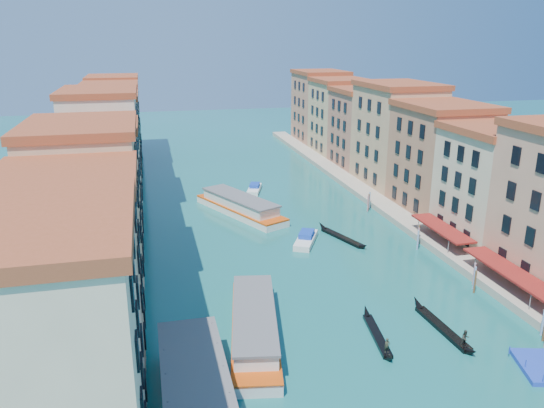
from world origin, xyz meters
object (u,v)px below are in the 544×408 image
Objects in this scene: gondola_fore at (377,334)px; blue_dock at (540,367)px; gondola_right at (444,327)px; vaporetto_stop at (196,393)px; vaporetto_far at (240,206)px; vaporetto_near at (254,324)px.

blue_dock is at bearing -26.05° from gondola_fore.
gondola_right reaches higher than gondola_fore.
vaporetto_stop is 50.66m from vaporetto_far.
vaporetto_far reaches higher than blue_dock.
vaporetto_stop is at bearing -152.55° from gondola_fore.
gondola_fore reaches higher than blue_dock.
gondola_right is at bearing 4.35° from gondola_fore.
gondola_fore is 1.67× the size of blue_dock.
gondola_right reaches higher than blue_dock.
vaporetto_stop is 20.20m from gondola_fore.
vaporetto_stop is 31.59m from blue_dock.
vaporetto_near is 27.26m from blue_dock.
vaporetto_stop is 0.78× the size of vaporetto_far.
vaporetto_near reaches higher than gondola_fore.
vaporetto_near is 19.77m from gondola_right.
vaporetto_far is 43.08m from gondola_fore.
gondola_right is (7.24, -0.53, 0.10)m from gondola_fore.
gondola_right is (26.32, 6.02, -0.99)m from vaporetto_stop.
gondola_fore is at bearing 161.16° from blue_dock.
vaporetto_stop is 1.57× the size of gondola_fore.
vaporetto_stop reaches higher than gondola_right.
vaporetto_stop is at bearing -169.74° from gondola_right.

